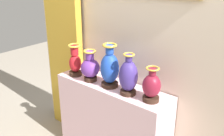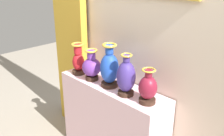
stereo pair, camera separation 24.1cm
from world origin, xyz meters
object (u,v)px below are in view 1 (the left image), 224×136
object	(u,v)px
vase_crimson	(75,62)
vase_sapphire	(110,68)
vase_violet	(90,67)
vase_indigo	(128,76)
vase_burgundy	(152,87)

from	to	relation	value
vase_crimson	vase_sapphire	size ratio (longest dim) A/B	0.80
vase_violet	vase_indigo	size ratio (longest dim) A/B	0.83
vase_burgundy	vase_sapphire	bearing A→B (deg)	-179.33
vase_violet	vase_burgundy	world-z (taller)	vase_violet
vase_burgundy	vase_indigo	bearing A→B (deg)	-173.86
vase_indigo	vase_burgundy	world-z (taller)	vase_indigo
vase_sapphire	vase_burgundy	size ratio (longest dim) A/B	1.37
vase_violet	vase_burgundy	bearing A→B (deg)	2.67
vase_indigo	vase_burgundy	bearing A→B (deg)	6.14
vase_sapphire	vase_indigo	distance (m)	0.22
vase_sapphire	vase_burgundy	bearing A→B (deg)	0.67
vase_crimson	vase_violet	bearing A→B (deg)	0.21
vase_crimson	vase_sapphire	bearing A→B (deg)	3.48
vase_violet	vase_sapphire	xyz separation A→B (m)	(0.23, 0.03, 0.04)
vase_crimson	vase_burgundy	xyz separation A→B (m)	(0.89, 0.03, -0.01)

